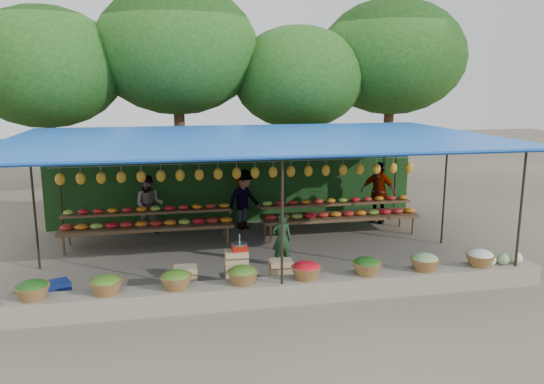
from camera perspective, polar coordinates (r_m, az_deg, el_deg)
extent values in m
plane|color=brown|center=(12.65, -1.79, -6.79)|extent=(60.00, 60.00, 0.00)
cube|color=slate|center=(10.05, 0.88, -10.58)|extent=(10.60, 0.55, 0.40)
cylinder|color=black|center=(9.52, 1.09, -4.22)|extent=(0.05, 0.05, 2.80)
cylinder|color=black|center=(11.52, 25.12, -2.52)|extent=(0.05, 0.05, 2.80)
cylinder|color=black|center=(12.44, -24.20, -1.46)|extent=(0.05, 0.05, 2.80)
cylinder|color=black|center=(13.89, 18.08, 0.28)|extent=(0.05, 0.05, 2.80)
cylinder|color=black|center=(15.22, -21.88, 0.97)|extent=(0.05, 0.05, 2.80)
cylinder|color=black|center=(15.09, -3.68, 1.71)|extent=(0.05, 0.05, 2.80)
cylinder|color=black|center=(16.43, 13.16, 2.24)|extent=(0.05, 0.05, 2.80)
cube|color=blue|center=(12.06, -1.88, 5.93)|extent=(10.80, 6.60, 0.04)
cube|color=blue|center=(10.13, 0.02, 3.81)|extent=(10.80, 2.19, 0.26)
cube|color=blue|center=(14.04, -3.24, 5.99)|extent=(10.80, 2.19, 0.26)
cylinder|color=#A0A1A6|center=(13.53, -2.85, 3.22)|extent=(9.60, 0.01, 0.01)
ellipsoid|color=gold|center=(13.66, -21.85, 1.28)|extent=(0.23, 0.17, 0.30)
ellipsoid|color=gold|center=(13.58, -19.88, 1.37)|extent=(0.23, 0.17, 0.30)
ellipsoid|color=gold|center=(13.52, -17.90, 1.46)|extent=(0.23, 0.17, 0.30)
ellipsoid|color=gold|center=(13.47, -15.90, 1.54)|extent=(0.23, 0.17, 0.30)
ellipsoid|color=gold|center=(13.44, -13.89, 1.63)|extent=(0.23, 0.17, 0.30)
ellipsoid|color=gold|center=(13.43, -11.87, 1.71)|extent=(0.23, 0.17, 0.30)
ellipsoid|color=gold|center=(13.43, -9.85, 1.79)|extent=(0.23, 0.17, 0.30)
ellipsoid|color=gold|center=(13.45, -7.83, 1.87)|extent=(0.23, 0.17, 0.30)
ellipsoid|color=gold|center=(13.49, -5.82, 1.94)|extent=(0.23, 0.17, 0.30)
ellipsoid|color=gold|center=(13.54, -3.83, 2.02)|extent=(0.23, 0.17, 0.30)
ellipsoid|color=gold|center=(13.61, -1.85, 2.09)|extent=(0.23, 0.17, 0.30)
ellipsoid|color=gold|center=(13.70, 0.11, 2.15)|extent=(0.23, 0.17, 0.30)
ellipsoid|color=gold|center=(13.80, 2.04, 2.22)|extent=(0.23, 0.17, 0.30)
ellipsoid|color=gold|center=(13.91, 3.94, 2.28)|extent=(0.23, 0.17, 0.30)
ellipsoid|color=gold|center=(14.04, 5.80, 2.33)|extent=(0.23, 0.17, 0.30)
ellipsoid|color=gold|center=(14.19, 7.63, 2.38)|extent=(0.23, 0.17, 0.30)
ellipsoid|color=gold|center=(14.35, 9.42, 2.43)|extent=(0.23, 0.17, 0.30)
ellipsoid|color=gold|center=(14.53, 11.17, 2.48)|extent=(0.23, 0.17, 0.30)
ellipsoid|color=gold|center=(14.71, 12.88, 2.52)|extent=(0.23, 0.17, 0.30)
ellipsoid|color=gold|center=(14.91, 14.54, 2.56)|extent=(0.23, 0.17, 0.30)
ellipsoid|color=#1F5316|center=(9.97, -24.40, -9.28)|extent=(0.52, 0.52, 0.23)
ellipsoid|color=#43741F|center=(9.76, -17.44, -9.19)|extent=(0.52, 0.52, 0.23)
ellipsoid|color=#43741F|center=(9.69, -10.29, -8.96)|extent=(0.52, 0.52, 0.23)
ellipsoid|color=#43741F|center=(9.78, -3.17, -8.60)|extent=(0.52, 0.52, 0.23)
ellipsoid|color=red|center=(10.01, 3.71, -8.12)|extent=(0.52, 0.52, 0.23)
ellipsoid|color=#1F5316|center=(10.37, 10.18, -7.57)|extent=(0.52, 0.52, 0.23)
ellipsoid|color=#79A869|center=(10.86, 16.13, -6.97)|extent=(0.52, 0.52, 0.23)
ellipsoid|color=silver|center=(11.45, 21.50, -6.37)|extent=(0.52, 0.52, 0.23)
cube|color=#184217|center=(15.36, -3.80, 1.32)|extent=(10.60, 0.06, 2.50)
cylinder|color=#392614|center=(18.09, -22.60, 4.36)|extent=(0.36, 0.36, 3.97)
ellipsoid|color=#113E11|center=(17.99, -23.23, 12.22)|extent=(4.77, 4.77, 3.69)
cylinder|color=#392614|center=(18.13, -9.87, 5.91)|extent=(0.36, 0.36, 4.48)
ellipsoid|color=#113E11|center=(18.07, -10.19, 14.78)|extent=(5.39, 5.39, 4.17)
cylinder|color=#392614|center=(18.42, 2.77, 4.96)|extent=(0.36, 0.36, 3.71)
ellipsoid|color=#113E11|center=(18.29, 2.85, 12.19)|extent=(4.47, 4.47, 3.45)
cylinder|color=#392614|center=(19.90, 12.37, 6.13)|extent=(0.36, 0.36, 4.35)
ellipsoid|color=#113E11|center=(19.84, 12.72, 13.97)|extent=(5.24, 5.24, 4.05)
cube|color=#4A391D|center=(13.60, -13.20, -3.58)|extent=(4.20, 0.95, 0.08)
cube|color=#4A391D|center=(13.82, -13.23, -2.13)|extent=(4.20, 0.35, 0.06)
cylinder|color=#4A391D|center=(13.50, -21.53, -5.32)|extent=(0.06, 0.06, 0.50)
cylinder|color=#4A391D|center=(13.35, -4.79, -4.70)|extent=(0.06, 0.06, 0.50)
cylinder|color=#4A391D|center=(14.26, -20.99, -4.39)|extent=(0.06, 0.06, 0.50)
cylinder|color=#4A391D|center=(14.12, -5.17, -3.80)|extent=(0.06, 0.06, 0.50)
ellipsoid|color=#B02119|center=(13.64, -21.25, -3.60)|extent=(0.31, 0.26, 0.13)
ellipsoid|color=#84AB34|center=(14.00, -21.03, -2.06)|extent=(0.26, 0.22, 0.12)
ellipsoid|color=orange|center=(13.58, -19.80, -3.56)|extent=(0.31, 0.26, 0.13)
ellipsoid|color=red|center=(13.95, -19.62, -2.01)|extent=(0.26, 0.22, 0.12)
ellipsoid|color=#84AB34|center=(13.53, -18.33, -3.51)|extent=(0.31, 0.26, 0.13)
ellipsoid|color=#B02119|center=(13.90, -18.19, -1.96)|extent=(0.26, 0.22, 0.12)
ellipsoid|color=red|center=(13.49, -16.86, -3.46)|extent=(0.31, 0.26, 0.13)
ellipsoid|color=orange|center=(13.86, -16.76, -1.91)|extent=(0.26, 0.22, 0.12)
ellipsoid|color=#B02119|center=(13.46, -15.37, -3.41)|extent=(0.31, 0.26, 0.13)
ellipsoid|color=#B02119|center=(13.83, -15.31, -1.85)|extent=(0.26, 0.22, 0.12)
ellipsoid|color=orange|center=(13.44, -13.88, -3.35)|extent=(0.31, 0.26, 0.13)
ellipsoid|color=orange|center=(13.81, -13.86, -1.80)|extent=(0.26, 0.22, 0.12)
ellipsoid|color=#B02119|center=(13.43, -12.39, -3.30)|extent=(0.31, 0.26, 0.13)
ellipsoid|color=#84AB34|center=(13.80, -12.41, -1.74)|extent=(0.26, 0.22, 0.12)
ellipsoid|color=orange|center=(13.42, -10.89, -3.24)|extent=(0.31, 0.26, 0.13)
ellipsoid|color=red|center=(13.79, -10.96, -1.68)|extent=(0.26, 0.22, 0.12)
ellipsoid|color=#84AB34|center=(13.43, -9.40, -3.18)|extent=(0.31, 0.26, 0.13)
ellipsoid|color=#B02119|center=(13.80, -9.51, -1.62)|extent=(0.26, 0.22, 0.12)
ellipsoid|color=red|center=(13.44, -7.91, -3.11)|extent=(0.31, 0.26, 0.13)
ellipsoid|color=orange|center=(13.81, -8.06, -1.56)|extent=(0.26, 0.22, 0.12)
ellipsoid|color=#B02119|center=(13.47, -6.42, -3.05)|extent=(0.31, 0.26, 0.13)
ellipsoid|color=#B02119|center=(13.84, -6.61, -1.50)|extent=(0.26, 0.22, 0.12)
ellipsoid|color=orange|center=(13.50, -4.94, -2.98)|extent=(0.31, 0.26, 0.13)
ellipsoid|color=orange|center=(13.87, -5.17, -1.44)|extent=(0.26, 0.22, 0.12)
cube|color=#4A391D|center=(14.32, 7.23, -2.59)|extent=(4.20, 0.95, 0.08)
cube|color=#4A391D|center=(14.53, 6.88, -1.24)|extent=(4.20, 0.35, 0.06)
cylinder|color=#4A391D|center=(13.52, -0.14, -4.46)|extent=(0.06, 0.06, 0.50)
cylinder|color=#4A391D|center=(14.76, 14.91, -3.47)|extent=(0.06, 0.06, 0.50)
cylinder|color=#4A391D|center=(14.27, -0.77, -3.58)|extent=(0.06, 0.06, 0.50)
cylinder|color=#4A391D|center=(15.45, 13.61, -2.73)|extent=(0.06, 0.06, 0.50)
ellipsoid|color=#B02119|center=(13.67, -0.14, -2.75)|extent=(0.31, 0.26, 0.13)
ellipsoid|color=#84AB34|center=(14.04, -0.50, -1.23)|extent=(0.26, 0.22, 0.12)
ellipsoid|color=orange|center=(13.74, 1.29, -2.68)|extent=(0.31, 0.26, 0.13)
ellipsoid|color=red|center=(14.10, 0.90, -1.17)|extent=(0.26, 0.22, 0.12)
ellipsoid|color=#84AB34|center=(13.82, 2.71, -2.60)|extent=(0.31, 0.26, 0.13)
ellipsoid|color=#B02119|center=(14.18, 2.28, -1.11)|extent=(0.26, 0.22, 0.12)
ellipsoid|color=red|center=(13.91, 4.11, -2.53)|extent=(0.31, 0.26, 0.13)
ellipsoid|color=orange|center=(14.27, 3.65, -1.05)|extent=(0.26, 0.22, 0.12)
ellipsoid|color=#B02119|center=(14.00, 5.49, -2.46)|extent=(0.31, 0.26, 0.13)
ellipsoid|color=#B02119|center=(14.36, 4.99, -0.98)|extent=(0.26, 0.22, 0.12)
ellipsoid|color=orange|center=(14.11, 6.85, -2.38)|extent=(0.31, 0.26, 0.13)
ellipsoid|color=orange|center=(14.46, 6.33, -0.92)|extent=(0.26, 0.22, 0.12)
ellipsoid|color=#B02119|center=(14.22, 8.20, -2.31)|extent=(0.31, 0.26, 0.13)
ellipsoid|color=#84AB34|center=(14.57, 7.64, -0.86)|extent=(0.26, 0.22, 0.12)
ellipsoid|color=orange|center=(14.34, 9.51, -2.23)|extent=(0.31, 0.26, 0.13)
ellipsoid|color=red|center=(14.69, 8.93, -0.80)|extent=(0.26, 0.22, 0.12)
ellipsoid|color=#84AB34|center=(14.46, 10.81, -2.15)|extent=(0.31, 0.26, 0.13)
ellipsoid|color=#B02119|center=(14.81, 10.20, -0.74)|extent=(0.26, 0.22, 0.12)
ellipsoid|color=red|center=(14.60, 12.09, -2.08)|extent=(0.31, 0.26, 0.13)
ellipsoid|color=orange|center=(14.94, 11.45, -0.68)|extent=(0.26, 0.22, 0.12)
ellipsoid|color=#B02119|center=(14.74, 13.33, -2.01)|extent=(0.31, 0.26, 0.13)
ellipsoid|color=#B02119|center=(15.08, 12.67, -0.62)|extent=(0.26, 0.22, 0.12)
ellipsoid|color=orange|center=(14.89, 14.56, -1.93)|extent=(0.31, 0.26, 0.13)
ellipsoid|color=orange|center=(15.22, 13.88, -0.56)|extent=(0.26, 0.22, 0.12)
cube|color=tan|center=(10.64, -9.24, -9.88)|extent=(0.46, 0.35, 0.25)
cube|color=tan|center=(10.55, -9.28, -8.56)|extent=(0.46, 0.35, 0.25)
cube|color=tan|center=(10.71, -3.81, -9.59)|extent=(0.46, 0.35, 0.25)
cube|color=tan|center=(10.62, -3.83, -8.29)|extent=(0.46, 0.35, 0.25)
cube|color=tan|center=(10.53, -3.85, -6.96)|extent=(0.46, 0.35, 0.25)
cube|color=tan|center=(10.86, 0.96, -9.27)|extent=(0.46, 0.35, 0.25)
cube|color=tan|center=(10.77, 0.97, -7.98)|extent=(0.46, 0.35, 0.25)
cube|color=#B8190E|center=(10.49, -3.50, -5.98)|extent=(0.30, 0.26, 0.12)
cylinder|color=#A0A1A6|center=(10.46, -3.51, -5.60)|extent=(0.32, 0.32, 0.03)
cylinder|color=#A0A1A6|center=(10.44, -3.51, -5.10)|extent=(0.03, 0.03, 0.22)
imported|color=#1B3B1F|center=(11.76, 1.04, -5.14)|extent=(0.45, 0.31, 1.21)
imported|color=slate|center=(14.56, -13.06, -1.36)|extent=(0.87, 0.73, 1.60)
imported|color=slate|center=(14.66, -3.06, -0.83)|extent=(1.24, 1.10, 1.67)
imported|color=slate|center=(15.68, 11.35, -0.02)|extent=(1.08, 1.00, 1.78)
cube|color=navy|center=(10.94, -22.37, -9.80)|extent=(0.67, 0.58, 0.33)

